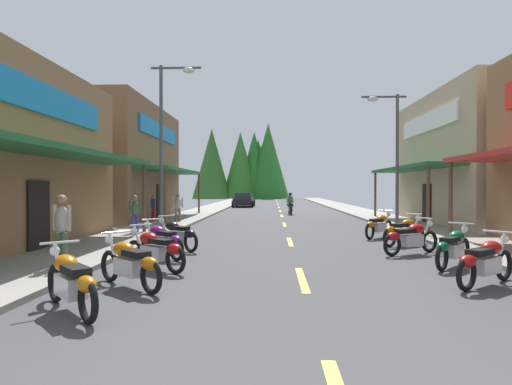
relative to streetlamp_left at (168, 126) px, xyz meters
name	(u,v)px	position (x,y,z in m)	size (l,w,h in m)	color
ground	(281,215)	(4.79, 13.62, -4.40)	(9.33, 87.85, 0.10)	#424244
sidewalk_left	(197,213)	(-1.26, 13.62, -4.29)	(2.77, 87.85, 0.12)	gray
sidewalk_right	(366,213)	(10.84, 13.62, -4.29)	(2.77, 87.85, 0.12)	gray
centerline_dashes	(280,211)	(4.79, 17.75, -4.34)	(0.16, 65.25, 0.01)	#E0C64C
storefront_left_far	(107,163)	(-5.80, 8.31, -0.97)	(8.17, 10.86, 6.76)	brown
storefront_right_far	(489,159)	(15.36, 5.48, -0.98)	(8.14, 10.45, 6.75)	tan
streetlamp_left	(168,126)	(0.00, 0.00, 0.00)	(2.02, 0.30, 6.78)	#474C51
streetlamp_right	(391,142)	(9.56, 2.73, -0.35)	(2.02, 0.30, 6.14)	#474C51
motorcycle_parked_right_1	(486,261)	(8.29, -8.45, -3.86)	(1.74, 1.41, 1.04)	black
motorcycle_parked_right_2	(453,247)	(8.50, -6.49, -3.86)	(1.49, 1.67, 1.04)	black
motorcycle_parked_right_3	(411,237)	(8.11, -4.59, -3.86)	(1.89, 1.17, 1.04)	black
motorcycle_parked_right_4	(404,231)	(8.48, -2.74, -3.86)	(1.77, 1.37, 1.04)	black
motorcycle_parked_right_5	(379,225)	(8.19, -0.67, -3.86)	(1.46, 1.70, 1.04)	black
motorcycle_parked_left_0	(71,281)	(1.11, -10.45, -3.86)	(1.54, 1.62, 1.04)	black
motorcycle_parked_left_1	(130,262)	(1.48, -8.88, -3.86)	(1.67, 1.49, 1.04)	black
motorcycle_parked_left_2	(155,249)	(1.47, -7.14, -3.86)	(1.77, 1.36, 1.04)	black
motorcycle_parked_left_3	(162,240)	(1.19, -5.46, -3.86)	(1.59, 1.57, 1.04)	black
motorcycle_parked_left_4	(176,234)	(1.25, -4.01, -3.86)	(1.65, 1.51, 1.04)	black
rider_cruising_lead	(290,205)	(5.42, 13.15, -3.69)	(0.60, 2.14, 1.57)	black
pedestrian_by_shop	(135,212)	(-1.30, -0.15, -3.43)	(0.41, 0.50, 1.60)	#333F8C
pedestrian_browsing	(153,207)	(-2.21, 5.61, -3.46)	(0.42, 0.47, 1.54)	maroon
pedestrian_waiting	(62,227)	(-0.63, -7.30, -3.33)	(0.53, 0.38, 1.74)	#3F593F
pedestrian_strolling	(178,206)	(-0.90, 5.69, -3.44)	(0.55, 0.36, 1.58)	#726659
parked_car_curbside	(244,200)	(1.32, 25.02, -3.66)	(2.10, 4.32, 1.40)	black
treeline_backdrop	(252,165)	(0.49, 57.90, 1.59)	(16.76, 11.63, 13.35)	#2C5D23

